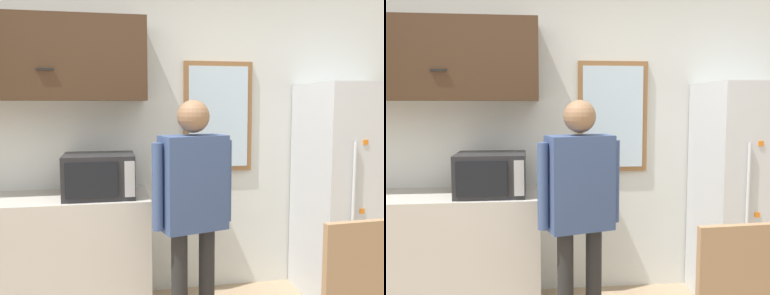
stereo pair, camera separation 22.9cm
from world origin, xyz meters
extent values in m
cube|color=silver|center=(0.00, 1.87, 1.35)|extent=(6.00, 0.06, 2.70)
cube|color=black|center=(-0.70, 1.46, 1.84)|extent=(0.12, 0.01, 0.01)
cube|color=#232326|center=(-0.35, 1.50, 1.07)|extent=(0.51, 0.40, 0.32)
cube|color=black|center=(-0.40, 1.29, 1.07)|extent=(0.36, 0.01, 0.25)
cube|color=#B2B2B2|center=(-0.13, 1.29, 1.07)|extent=(0.07, 0.01, 0.26)
cylinder|color=black|center=(0.18, 1.02, 0.38)|extent=(0.11, 0.11, 0.76)
cylinder|color=black|center=(0.37, 1.07, 0.38)|extent=(0.11, 0.11, 0.76)
cube|color=#384C7A|center=(0.27, 1.04, 1.08)|extent=(0.47, 0.32, 0.63)
sphere|color=#8C6647|center=(0.27, 1.04, 1.52)|extent=(0.22, 0.22, 0.22)
cylinder|color=#384C7A|center=(0.03, 0.98, 1.07)|extent=(0.07, 0.07, 0.57)
cylinder|color=#384C7A|center=(0.52, 1.11, 1.07)|extent=(0.07, 0.07, 0.57)
cube|color=silver|center=(1.68, 1.47, 0.88)|extent=(0.76, 0.72, 1.77)
cylinder|color=silver|center=(1.48, 1.09, 1.02)|extent=(0.02, 0.02, 0.62)
cube|color=orange|center=(1.57, 1.10, 1.32)|extent=(0.04, 0.01, 0.04)
cube|color=orange|center=(1.56, 1.10, 0.81)|extent=(0.04, 0.01, 0.04)
cube|color=#997551|center=(0.92, 0.08, 0.76)|extent=(0.42, 0.06, 0.59)
cube|color=olive|center=(0.64, 1.83, 1.49)|extent=(0.59, 0.04, 0.93)
cube|color=silver|center=(0.64, 1.80, 1.49)|extent=(0.51, 0.01, 0.85)
camera|label=1|loc=(-0.25, -1.71, 1.60)|focal=40.00mm
camera|label=2|loc=(-0.03, -1.74, 1.60)|focal=40.00mm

